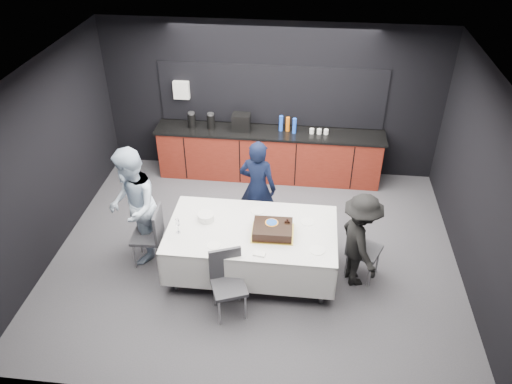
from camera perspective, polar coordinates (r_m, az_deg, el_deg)
ground at (r=7.65m, az=-0.09°, el=-6.94°), size 6.00×6.00×0.00m
room_shell at (r=6.57m, az=-0.10°, el=5.34°), size 6.04×5.04×2.82m
kitchenette at (r=9.14m, az=1.41°, el=4.81°), size 4.10×0.64×2.05m
party_table at (r=6.93m, az=-0.47°, el=-5.11°), size 2.32×1.32×0.78m
cake_assembly at (r=6.72m, az=1.92°, el=-4.31°), size 0.58×0.48×0.18m
plate_stack at (r=7.00m, az=-5.74°, el=-2.85°), size 0.23×0.23×0.10m
loose_plate_near at (r=6.59m, az=-4.86°, el=-6.09°), size 0.18×0.18×0.01m
loose_plate_right_a at (r=7.00m, az=5.88°, el=-3.39°), size 0.19×0.19×0.01m
loose_plate_right_b at (r=6.54m, az=7.01°, el=-6.61°), size 0.20×0.20×0.01m
loose_plate_far at (r=7.17m, az=0.19°, el=-2.11°), size 0.20×0.20×0.01m
fork_pile at (r=6.43m, az=0.38°, el=-7.09°), size 0.17×0.12×0.02m
champagne_flute at (r=6.77m, az=-8.96°, el=-3.52°), size 0.06×0.06×0.22m
chair_left at (r=7.32m, az=-11.82°, el=-4.54°), size 0.44×0.44×0.92m
chair_right at (r=7.13m, az=11.75°, el=-5.78°), size 0.56×0.56×0.92m
chair_near at (r=6.48m, az=-3.28°, el=-9.79°), size 0.55×0.55×0.92m
person_center at (r=7.62m, az=0.20°, el=0.49°), size 0.65×0.50×1.60m
person_left at (r=7.26m, az=-13.91°, el=-1.63°), size 0.92×1.04×1.79m
person_right at (r=6.89m, az=11.77°, el=-5.48°), size 0.80×1.05×1.43m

